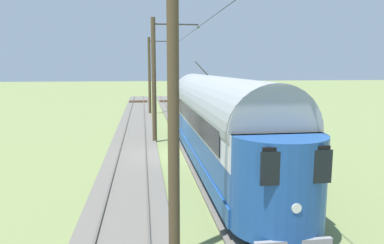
% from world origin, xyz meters
% --- Properties ---
extents(ground_plane, '(220.00, 220.00, 0.00)m').
position_xyz_m(ground_plane, '(0.00, 0.00, 0.00)').
color(ground_plane, olive).
extents(track_streetcar_siding, '(2.80, 80.00, 0.18)m').
position_xyz_m(track_streetcar_siding, '(-2.06, -0.31, 0.05)').
color(track_streetcar_siding, '#666059').
rests_on(track_streetcar_siding, ground).
extents(track_adjacent_siding, '(2.80, 80.00, 0.18)m').
position_xyz_m(track_adjacent_siding, '(2.06, -0.31, 0.05)').
color(track_adjacent_siding, '#666059').
rests_on(track_adjacent_siding, ground).
extents(vintage_streetcar, '(2.65, 18.42, 4.94)m').
position_xyz_m(vintage_streetcar, '(-2.06, 1.91, 2.27)').
color(vintage_streetcar, '#1E4C93').
rests_on(vintage_streetcar, ground).
extents(catenary_pole_foreground, '(3.02, 0.28, 7.74)m').
position_xyz_m(catenary_pole_foreground, '(0.65, -17.99, 4.05)').
color(catenary_pole_foreground, '#4C3D28').
rests_on(catenary_pole_foreground, ground).
extents(catenary_pole_mid_near, '(3.02, 0.28, 7.74)m').
position_xyz_m(catenary_pole_mid_near, '(0.65, -3.82, 4.05)').
color(catenary_pole_mid_near, '#4C3D28').
rests_on(catenary_pole_mid_near, ground).
extents(catenary_pole_mid_far, '(3.02, 0.28, 7.74)m').
position_xyz_m(catenary_pole_mid_far, '(0.65, 10.36, 4.05)').
color(catenary_pole_mid_far, '#4C3D28').
rests_on(catenary_pole_mid_far, ground).
extents(overhead_wire_run, '(2.81, 46.52, 0.18)m').
position_xyz_m(overhead_wire_run, '(-2.01, 2.48, 7.20)').
color(overhead_wire_run, black).
rests_on(overhead_wire_run, ground).
extents(switch_stand, '(0.50, 0.30, 1.24)m').
position_xyz_m(switch_stand, '(-3.84, -13.12, 0.70)').
color(switch_stand, black).
rests_on(switch_stand, ground).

